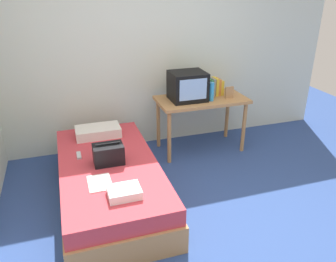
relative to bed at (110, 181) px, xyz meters
The scene contains 14 objects.
ground_plane 1.12m from the bed, 41.98° to the right, with size 8.00×8.00×0.00m, color #2D4784.
wall_back 1.86m from the bed, 57.31° to the left, with size 5.20×0.10×2.60m, color silver.
bed is the anchor object (origin of this frame).
desk 1.62m from the bed, 30.15° to the left, with size 1.16×0.60×0.73m.
tv 1.56m from the bed, 34.38° to the left, with size 0.44×0.39×0.36m.
water_bottle 1.70m from the bed, 24.90° to the left, with size 0.07×0.07×0.24m, color #3399DB.
book_row 1.91m from the bed, 28.81° to the left, with size 0.19×0.16×0.23m.
picture_frame 1.92m from the bed, 21.87° to the left, with size 0.11×0.02×0.15m, color #9E754C.
pillow 0.73m from the bed, 91.06° to the left, with size 0.52×0.30×0.11m, color silver.
handbag 0.32m from the bed, 47.81° to the right, with size 0.30×0.20×0.23m.
magazine 0.44m from the bed, 110.40° to the right, with size 0.21×0.29×0.01m, color white.
remote_dark 0.57m from the bed, 83.86° to the right, with size 0.04×0.16×0.02m, color black.
remote_silver 0.42m from the bed, 140.13° to the left, with size 0.04×0.14×0.02m, color #B7B7BC.
folded_towel 0.68m from the bed, 85.86° to the right, with size 0.28×0.22×0.08m, color white.
Camera 1 is at (-1.16, -2.31, 2.14)m, focal length 36.07 mm.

